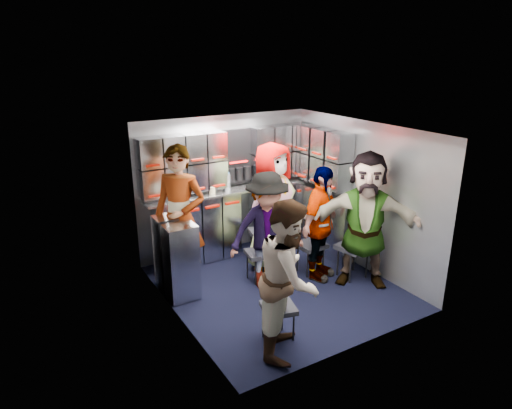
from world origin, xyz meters
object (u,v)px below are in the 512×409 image
attendant_arc_a (289,278)px  jump_seat_mid_left (260,255)px  jump_seat_mid_right (311,246)px  attendant_arc_b (267,231)px  jump_seat_center (265,234)px  attendant_standing (180,218)px  jump_seat_near_right (353,248)px  attendant_arc_d (320,224)px  attendant_arc_c (272,207)px  attendant_arc_e (365,220)px  jump_seat_near_left (278,310)px

attendant_arc_a → jump_seat_mid_left: bearing=22.3°
jump_seat_mid_left → jump_seat_mid_right: (0.73, -0.18, 0.02)m
attendant_arc_a → attendant_arc_b: (0.53, 1.28, -0.04)m
jump_seat_mid_left → jump_seat_center: jump_seat_center is taller
attendant_standing → attendant_arc_a: (0.42, -1.85, -0.13)m
jump_seat_mid_left → jump_seat_near_right: size_ratio=0.87×
jump_seat_mid_left → attendant_arc_d: size_ratio=0.26×
jump_seat_mid_left → attendant_arc_b: attendant_arc_b is taller
jump_seat_mid_left → attendant_standing: bearing=157.7°
attendant_arc_c → attendant_arc_e: (0.79, -1.02, -0.01)m
jump_seat_center → attendant_arc_e: attendant_arc_e is taller
jump_seat_near_left → attendant_arc_a: (-0.00, -0.18, 0.46)m
jump_seat_near_left → jump_seat_center: 1.93m
jump_seat_near_left → attendant_arc_e: (1.68, 0.51, 0.54)m
attendant_standing → attendant_arc_e: (2.10, -1.16, -0.05)m
jump_seat_center → attendant_arc_c: 0.51m
attendant_arc_c → attendant_arc_d: (0.38, -0.61, -0.13)m
attendant_arc_c → jump_seat_center: bearing=72.3°
jump_seat_mid_right → attendant_arc_c: (-0.38, 0.43, 0.52)m
attendant_arc_c → attendant_arc_b: bearing=-146.7°
attendant_arc_b → attendant_arc_d: attendant_arc_d is taller
attendant_arc_a → attendant_arc_c: 1.93m
jump_seat_mid_left → jump_seat_center: bearing=51.0°
jump_seat_center → attendant_arc_e: 1.51m
jump_seat_near_left → attendant_arc_d: (1.26, 0.92, 0.43)m
attendant_arc_b → jump_seat_near_right: bearing=-8.6°
jump_seat_center → attendant_arc_d: attendant_arc_d is taller
jump_seat_near_right → jump_seat_center: bearing=127.9°
jump_seat_near_left → jump_seat_mid_left: (0.53, 1.28, 0.00)m
jump_seat_near_left → attendant_arc_e: bearing=17.0°
jump_seat_center → attendant_standing: (-1.31, -0.04, 0.51)m
jump_seat_mid_left → attendant_arc_b: (0.00, -0.18, 0.42)m
jump_seat_mid_left → attendant_arc_c: 0.70m
attendant_arc_b → attendant_arc_e: 1.29m
jump_seat_near_left → attendant_arc_b: (0.53, 1.10, 0.42)m
attendant_arc_a → attendant_arc_e: 1.82m
jump_seat_mid_right → attendant_arc_e: 0.88m
jump_seat_center → jump_seat_mid_right: (0.38, -0.61, -0.05)m
attendant_arc_b → attendant_arc_e: attendant_arc_e is taller
jump_seat_mid_right → attendant_arc_b: 0.83m
jump_seat_near_right → attendant_standing: 2.38m
jump_seat_mid_right → attendant_standing: 1.87m
attendant_arc_a → attendant_arc_d: attendant_arc_a is taller
attendant_standing → jump_seat_center: bearing=47.4°
jump_seat_near_right → attendant_arc_c: size_ratio=0.26×
attendant_arc_d → attendant_arc_a: bearing=-166.9°
jump_seat_near_right → attendant_arc_c: (-0.79, 0.84, 0.49)m
attendant_standing → attendant_arc_d: (1.69, -0.75, -0.16)m
attendant_arc_e → jump_seat_mid_right: bearing=166.6°
attendant_standing → attendant_arc_b: attendant_standing is taller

